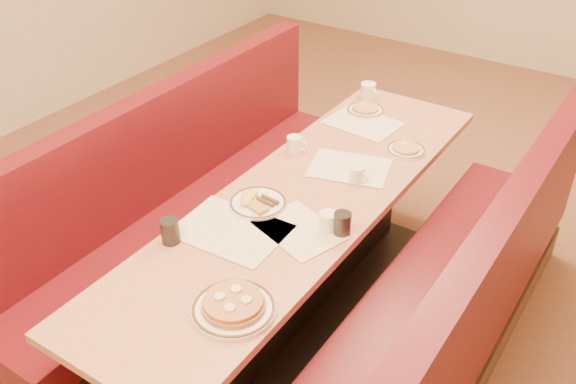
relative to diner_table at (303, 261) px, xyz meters
The scene contains 18 objects.
ground 0.37m from the diner_table, ahead, with size 8.00×8.00×0.00m, color #9E6647.
diner_table is the anchor object (origin of this frame).
booth_left 0.73m from the diner_table, behind, with size 0.55×2.50×1.05m.
booth_right 0.73m from the diner_table, ahead, with size 0.55×2.50×1.05m.
placemat_near_left 0.55m from the diner_table, 107.41° to the right, with size 0.45×0.34×0.00m, color #F8DFC2.
placemat_near_right 0.46m from the diner_table, 61.78° to the right, with size 0.35×0.27×0.00m, color #F8DFC2.
placemat_far_left 0.89m from the diner_table, 98.54° to the left, with size 0.38×0.29×0.00m, color #F8DFC2.
placemat_far_right 0.51m from the diner_table, 81.78° to the left, with size 0.38×0.28×0.00m, color #F8DFC2.
pancake_plate 0.88m from the diner_table, 76.29° to the right, with size 0.31×0.31×0.07m.
eggs_plate 0.45m from the diner_table, 129.98° to the right, with size 0.26×0.26×0.05m.
extra_plate_mid 0.78m from the diner_table, 71.88° to the left, with size 0.20×0.20×0.04m.
extra_plate_far 1.03m from the diner_table, 100.70° to the left, with size 0.21×0.21×0.04m.
coffee_mug_a 0.50m from the diner_table, 34.38° to the right, with size 0.11×0.08×0.08m.
coffee_mug_b 0.59m from the diner_table, 128.32° to the left, with size 0.11×0.08×0.08m.
coffee_mug_c 0.51m from the diner_table, 61.63° to the left, with size 0.10×0.07×0.08m.
coffee_mug_d 1.20m from the diner_table, 102.57° to the left, with size 0.12×0.09×0.10m.
soda_tumbler_near 0.77m from the diner_table, 115.83° to the right, with size 0.08×0.08×0.11m.
soda_tumbler_mid 0.53m from the diner_table, 26.82° to the right, with size 0.07×0.07×0.10m.
Camera 1 is at (1.28, -2.06, 2.38)m, focal length 40.00 mm.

